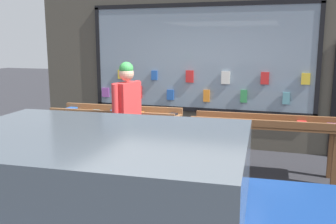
{
  "coord_description": "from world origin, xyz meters",
  "views": [
    {
      "loc": [
        1.53,
        -4.9,
        2.07
      ],
      "look_at": [
        -0.25,
        0.67,
        0.97
      ],
      "focal_mm": 40.0,
      "sensor_mm": 36.0,
      "label": 1
    }
  ],
  "objects_px": {
    "small_dog": "(152,162)",
    "parked_car": "(98,218)",
    "person_browsing": "(127,108)",
    "display_table_right": "(265,130)",
    "display_table_left": "(117,119)"
  },
  "relations": [
    {
      "from": "person_browsing",
      "to": "small_dog",
      "type": "height_order",
      "value": "person_browsing"
    },
    {
      "from": "display_table_right",
      "to": "small_dog",
      "type": "distance_m",
      "value": 1.79
    },
    {
      "from": "display_table_right",
      "to": "person_browsing",
      "type": "distance_m",
      "value": 2.15
    },
    {
      "from": "small_dog",
      "to": "parked_car",
      "type": "height_order",
      "value": "parked_car"
    },
    {
      "from": "display_table_left",
      "to": "parked_car",
      "type": "bearing_deg",
      "value": -66.85
    },
    {
      "from": "person_browsing",
      "to": "small_dog",
      "type": "relative_size",
      "value": 3.2
    },
    {
      "from": "display_table_right",
      "to": "person_browsing",
      "type": "xyz_separation_m",
      "value": [
        -2.07,
        -0.5,
        0.31
      ]
    },
    {
      "from": "small_dog",
      "to": "parked_car",
      "type": "xyz_separation_m",
      "value": [
        0.53,
        -2.65,
        0.44
      ]
    },
    {
      "from": "parked_car",
      "to": "person_browsing",
      "type": "bearing_deg",
      "value": 106.11
    },
    {
      "from": "display_table_left",
      "to": "small_dog",
      "type": "bearing_deg",
      "value": -38.7
    },
    {
      "from": "display_table_right",
      "to": "parked_car",
      "type": "distance_m",
      "value": 3.55
    },
    {
      "from": "display_table_left",
      "to": "small_dog",
      "type": "xyz_separation_m",
      "value": [
        0.93,
        -0.74,
        -0.45
      ]
    },
    {
      "from": "display_table_left",
      "to": "parked_car",
      "type": "distance_m",
      "value": 3.69
    },
    {
      "from": "display_table_left",
      "to": "small_dog",
      "type": "relative_size",
      "value": 4.04
    },
    {
      "from": "small_dog",
      "to": "person_browsing",
      "type": "bearing_deg",
      "value": 93.0
    }
  ]
}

